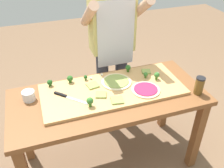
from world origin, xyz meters
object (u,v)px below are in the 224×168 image
Objects in this scene: prep_table at (109,107)px; cheese_crumble_a at (102,75)px; pizza_slice_near_left at (101,95)px; broccoli_floret_front_left at (70,79)px; broccoli_floret_front_mid at (146,75)px; cook_center at (112,40)px; pizza_whole_beet_magenta at (146,90)px; broccoli_floret_back_mid at (128,68)px; flour_cup at (29,96)px; pizza_slice_far_right at (146,71)px; broccoli_floret_center_right at (85,77)px; broccoli_floret_center_left at (50,83)px; pizza_whole_pesto_green at (116,82)px; pizza_slice_center at (117,100)px; cheese_crumble_b at (91,78)px; chefs_knife at (66,96)px; broccoli_floret_back_right at (90,101)px; broccoli_floret_back_left at (157,75)px; cheese_crumble_c at (157,74)px; pizza_slice_near_right at (93,85)px; sauce_jar at (199,86)px.

cheese_crumble_a reaches higher than prep_table.
broccoli_floret_front_left is (-0.19, 0.26, 0.03)m from pizza_slice_near_left.
cook_center is (-0.16, 0.42, 0.16)m from broccoli_floret_front_mid.
broccoli_floret_front_left reaches higher than pizza_whole_beet_magenta.
broccoli_floret_back_mid reaches higher than flour_cup.
broccoli_floret_center_right is at bearing 174.99° from pizza_slice_far_right.
broccoli_floret_center_left is 0.44m from cheese_crumble_a.
prep_table is 6.11× the size of pizza_whole_pesto_green.
pizza_whole_beet_magenta is at bearing 11.38° from pizza_slice_center.
broccoli_floret_center_right reaches higher than cheese_crumble_b.
pizza_whole_pesto_green is 16.52× the size of cheese_crumble_b.
broccoli_floret_center_right is (0.20, 0.18, 0.02)m from chefs_knife.
flour_cup is at bearing -169.35° from cheese_crumble_a.
broccoli_floret_back_right is (-0.21, 0.00, 0.04)m from pizza_slice_center.
prep_table is 0.63m from flour_cup.
cheese_crumble_a is (0.09, 0.27, 0.00)m from pizza_slice_near_left.
broccoli_floret_center_left reaches higher than pizza_whole_pesto_green.
cheese_crumble_a reaches higher than chefs_knife.
broccoli_floret_back_left reaches higher than pizza_whole_pesto_green.
broccoli_floret_front_mid is 3.38× the size of cheese_crumble_b.
cheese_crumble_c is (0.46, 0.23, 0.00)m from pizza_slice_center.
pizza_slice_far_right is 0.99× the size of broccoli_floret_back_right.
pizza_whole_beet_magenta is 4.12× the size of broccoli_floret_center_left.
broccoli_floret_front_mid is at bearing -118.34° from pizza_slice_far_right.
broccoli_floret_back_mid is (-0.18, 0.19, -0.00)m from broccoli_floret_back_left.
pizza_slice_near_right is at bearing 177.01° from broccoli_floret_front_mid.
pizza_slice_center is at bearing -108.19° from pizza_whole_pesto_green.
broccoli_floret_center_right reaches higher than prep_table.
flour_cup is at bearing -172.88° from broccoli_floret_back_mid.
pizza_whole_pesto_green is at bearing -140.37° from broccoli_floret_back_mid.
flour_cup is at bearing -168.51° from broccoli_floret_center_right.
prep_table is at bearing 163.77° from sauce_jar.
pizza_slice_center is 1.45× the size of broccoli_floret_front_left.
chefs_knife is 15.04× the size of cheese_crumble_b.
pizza_slice_near_left is 3.78× the size of cheese_crumble_c.
pizza_whole_pesto_green is 0.26m from broccoli_floret_front_mid.
broccoli_floret_front_left is 0.16m from broccoli_floret_center_left.
chefs_knife reaches higher than prep_table.
pizza_slice_near_right is 1.18× the size of pizza_slice_far_right.
cheese_crumble_a reaches higher than pizza_slice_near_left.
broccoli_floret_front_mid reaches higher than pizza_whole_pesto_green.
broccoli_floret_center_right is 0.74× the size of broccoli_floret_front_left.
cheese_crumble_a is at bearing 130.06° from pizza_whole_beet_magenta.
pizza_slice_center is 0.21m from broccoli_floret_back_right.
chefs_knife is at bearing 169.30° from pizza_whole_beet_magenta.
broccoli_floret_back_mid is at bearing 43.54° from prep_table.
chefs_knife is (-0.32, 0.06, 0.15)m from prep_table.
broccoli_floret_center_right is 2.11× the size of cheese_crumble_c.
broccoli_floret_center_right is 0.72× the size of broccoli_floret_back_mid.
broccoli_floret_front_mid is at bearing -14.59° from broccoli_floret_center_right.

